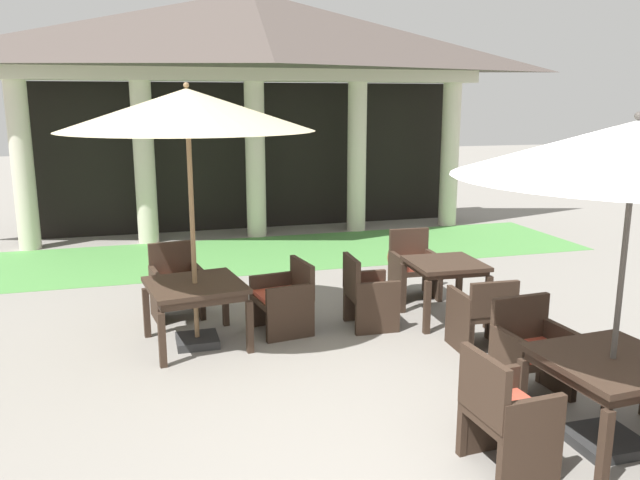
{
  "coord_description": "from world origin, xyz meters",
  "views": [
    {
      "loc": [
        -2.22,
        -3.69,
        2.69
      ],
      "look_at": [
        -0.23,
        3.3,
        1.08
      ],
      "focal_mm": 35.83,
      "sensor_mm": 36.0,
      "label": 1
    }
  ],
  "objects_px": {
    "patio_chair_near_foreground_north": "(530,352)",
    "patio_table_mid_left": "(195,291)",
    "patio_chair_mid_right_west": "(368,295)",
    "patio_chair_near_foreground_west": "(505,416)",
    "patio_chair_mid_right_south": "(482,314)",
    "patio_umbrella_mid_left": "(187,112)",
    "patio_chair_mid_right_north": "(414,268)",
    "patio_chair_mid_left_north": "(176,284)",
    "patio_chair_mid_left_east": "(284,299)",
    "patio_umbrella_near_foreground": "(635,152)",
    "patio_table_near_foreground": "(612,370)",
    "terracotta_urn": "(396,257)",
    "patio_table_mid_right": "(445,270)"
  },
  "relations": [
    {
      "from": "patio_table_mid_left",
      "to": "terracotta_urn",
      "type": "xyz_separation_m",
      "value": [
        3.39,
        2.39,
        -0.42
      ]
    },
    {
      "from": "patio_chair_mid_right_north",
      "to": "patio_chair_mid_left_east",
      "type": "bearing_deg",
      "value": 24.37
    },
    {
      "from": "patio_chair_near_foreground_west",
      "to": "patio_chair_mid_left_north",
      "type": "height_order",
      "value": "patio_chair_near_foreground_west"
    },
    {
      "from": "patio_chair_near_foreground_west",
      "to": "patio_chair_mid_right_south",
      "type": "relative_size",
      "value": 1.11
    },
    {
      "from": "patio_chair_near_foreground_west",
      "to": "patio_table_mid_right",
      "type": "xyz_separation_m",
      "value": [
        1.07,
        3.1,
        0.22
      ]
    },
    {
      "from": "patio_chair_mid_left_north",
      "to": "patio_table_mid_right",
      "type": "relative_size",
      "value": 1.04
    },
    {
      "from": "patio_umbrella_near_foreground",
      "to": "patio_chair_near_foreground_west",
      "type": "relative_size",
      "value": 2.82
    },
    {
      "from": "patio_chair_mid_right_west",
      "to": "patio_chair_near_foreground_west",
      "type": "bearing_deg",
      "value": 0.67
    },
    {
      "from": "patio_table_mid_left",
      "to": "patio_chair_mid_right_south",
      "type": "xyz_separation_m",
      "value": [
        2.98,
        -1.0,
        -0.22
      ]
    },
    {
      "from": "patio_table_mid_left",
      "to": "patio_chair_mid_left_east",
      "type": "distance_m",
      "value": 1.07
    },
    {
      "from": "patio_chair_near_foreground_west",
      "to": "patio_table_mid_left",
      "type": "height_order",
      "value": "patio_chair_near_foreground_west"
    },
    {
      "from": "patio_chair_near_foreground_west",
      "to": "patio_chair_mid_right_west",
      "type": "bearing_deg",
      "value": 174.87
    },
    {
      "from": "patio_umbrella_near_foreground",
      "to": "patio_chair_mid_left_north",
      "type": "height_order",
      "value": "patio_umbrella_near_foreground"
    },
    {
      "from": "patio_umbrella_near_foreground",
      "to": "patio_chair_mid_left_east",
      "type": "xyz_separation_m",
      "value": [
        -1.87,
        3.21,
        -1.93
      ]
    },
    {
      "from": "patio_chair_mid_left_north",
      "to": "patio_chair_mid_left_east",
      "type": "bearing_deg",
      "value": 134.98
    },
    {
      "from": "patio_chair_mid_right_north",
      "to": "patio_chair_mid_right_south",
      "type": "relative_size",
      "value": 1.11
    },
    {
      "from": "patio_chair_near_foreground_west",
      "to": "terracotta_urn",
      "type": "relative_size",
      "value": 1.94
    },
    {
      "from": "patio_chair_mid_right_north",
      "to": "patio_table_near_foreground",
      "type": "bearing_deg",
      "value": 90.06
    },
    {
      "from": "patio_umbrella_mid_left",
      "to": "patio_chair_mid_right_south",
      "type": "distance_m",
      "value": 3.81
    },
    {
      "from": "patio_table_near_foreground",
      "to": "patio_chair_near_foreground_west",
      "type": "xyz_separation_m",
      "value": [
        -0.96,
        -0.06,
        -0.22
      ]
    },
    {
      "from": "patio_table_near_foreground",
      "to": "terracotta_urn",
      "type": "xyz_separation_m",
      "value": [
        0.48,
        5.45,
        -0.44
      ]
    },
    {
      "from": "patio_chair_mid_right_north",
      "to": "terracotta_urn",
      "type": "relative_size",
      "value": 1.94
    },
    {
      "from": "patio_umbrella_near_foreground",
      "to": "terracotta_urn",
      "type": "bearing_deg",
      "value": 84.98
    },
    {
      "from": "patio_table_near_foreground",
      "to": "patio_chair_mid_left_east",
      "type": "xyz_separation_m",
      "value": [
        -1.87,
        3.21,
        -0.25
      ]
    },
    {
      "from": "patio_chair_mid_right_south",
      "to": "terracotta_urn",
      "type": "relative_size",
      "value": 1.75
    },
    {
      "from": "patio_chair_near_foreground_north",
      "to": "patio_table_mid_left",
      "type": "relative_size",
      "value": 0.79
    },
    {
      "from": "patio_umbrella_near_foreground",
      "to": "patio_umbrella_mid_left",
      "type": "bearing_deg",
      "value": 133.61
    },
    {
      "from": "patio_chair_mid_left_east",
      "to": "patio_chair_mid_right_south",
      "type": "distance_m",
      "value": 2.26
    },
    {
      "from": "patio_chair_mid_right_south",
      "to": "terracotta_urn",
      "type": "distance_m",
      "value": 3.42
    },
    {
      "from": "patio_chair_mid_right_north",
      "to": "patio_chair_mid_right_south",
      "type": "xyz_separation_m",
      "value": [
        -0.08,
        -1.97,
        -0.0
      ]
    },
    {
      "from": "patio_chair_near_foreground_north",
      "to": "patio_chair_mid_right_south",
      "type": "xyz_separation_m",
      "value": [
        0.14,
        1.1,
        -0.01
      ]
    },
    {
      "from": "patio_chair_mid_right_west",
      "to": "patio_chair_mid_right_north",
      "type": "bearing_deg",
      "value": 135.1
    },
    {
      "from": "terracotta_urn",
      "to": "patio_table_near_foreground",
      "type": "bearing_deg",
      "value": -95.02
    },
    {
      "from": "patio_table_near_foreground",
      "to": "patio_chair_mid_right_west",
      "type": "distance_m",
      "value": 3.21
    },
    {
      "from": "patio_umbrella_mid_left",
      "to": "patio_chair_mid_right_south",
      "type": "height_order",
      "value": "patio_umbrella_mid_left"
    },
    {
      "from": "patio_umbrella_near_foreground",
      "to": "patio_table_mid_left",
      "type": "bearing_deg",
      "value": 133.61
    },
    {
      "from": "patio_table_mid_right",
      "to": "patio_chair_mid_right_south",
      "type": "distance_m",
      "value": 1.01
    },
    {
      "from": "patio_umbrella_near_foreground",
      "to": "patio_umbrella_mid_left",
      "type": "distance_m",
      "value": 4.22
    },
    {
      "from": "patio_chair_near_foreground_north",
      "to": "patio_umbrella_mid_left",
      "type": "height_order",
      "value": "patio_umbrella_mid_left"
    },
    {
      "from": "patio_chair_mid_right_north",
      "to": "patio_chair_mid_left_north",
      "type": "bearing_deg",
      "value": 1.11
    },
    {
      "from": "patio_table_near_foreground",
      "to": "patio_chair_mid_right_south",
      "type": "xyz_separation_m",
      "value": [
        0.08,
        2.06,
        -0.24
      ]
    },
    {
      "from": "terracotta_urn",
      "to": "patio_chair_mid_right_west",
      "type": "bearing_deg",
      "value": -119.71
    },
    {
      "from": "patio_table_near_foreground",
      "to": "patio_chair_mid_right_south",
      "type": "height_order",
      "value": "patio_chair_mid_right_south"
    },
    {
      "from": "patio_chair_near_foreground_north",
      "to": "patio_chair_mid_right_west",
      "type": "relative_size",
      "value": 1.03
    },
    {
      "from": "patio_umbrella_near_foreground",
      "to": "patio_chair_mid_right_south",
      "type": "distance_m",
      "value": 2.81
    },
    {
      "from": "patio_table_mid_right",
      "to": "patio_chair_mid_right_west",
      "type": "distance_m",
      "value": 1.02
    },
    {
      "from": "patio_chair_mid_right_south",
      "to": "terracotta_urn",
      "type": "xyz_separation_m",
      "value": [
        0.4,
        3.39,
        -0.2
      ]
    },
    {
      "from": "patio_umbrella_mid_left",
      "to": "patio_chair_mid_right_north",
      "type": "relative_size",
      "value": 3.1
    },
    {
      "from": "patio_chair_mid_left_north",
      "to": "terracotta_urn",
      "type": "xyz_separation_m",
      "value": [
        3.54,
        1.35,
        -0.22
      ]
    },
    {
      "from": "patio_table_mid_left",
      "to": "terracotta_urn",
      "type": "distance_m",
      "value": 4.17
    }
  ]
}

